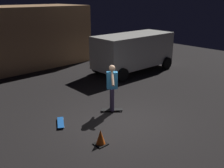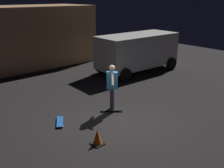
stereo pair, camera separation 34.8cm
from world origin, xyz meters
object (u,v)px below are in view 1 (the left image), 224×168
(parked_van, at_px, (134,50))
(traffic_cone, at_px, (101,138))
(skateboard_ridden, at_px, (112,110))
(skateboard_spare, at_px, (61,123))
(skater, at_px, (112,84))

(parked_van, xyz_separation_m, traffic_cone, (-6.28, -4.52, -0.95))
(skateboard_ridden, height_order, traffic_cone, traffic_cone)
(skateboard_spare, xyz_separation_m, traffic_cone, (0.17, -1.83, 0.16))
(skateboard_spare, height_order, skater, skater)
(parked_van, xyz_separation_m, skateboard_ridden, (-4.53, -3.12, -1.11))
(parked_van, relative_size, skateboard_spare, 6.02)
(skateboard_ridden, bearing_deg, skater, -45.00)
(skateboard_spare, distance_m, traffic_cone, 1.84)
(parked_van, height_order, skater, parked_van)
(skateboard_spare, distance_m, skater, 2.19)
(skateboard_spare, xyz_separation_m, skater, (1.91, -0.42, 0.98))
(skater, bearing_deg, skateboard_ridden, 135.00)
(skater, height_order, traffic_cone, skater)
(skater, distance_m, traffic_cone, 2.39)
(parked_van, bearing_deg, traffic_cone, -144.22)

